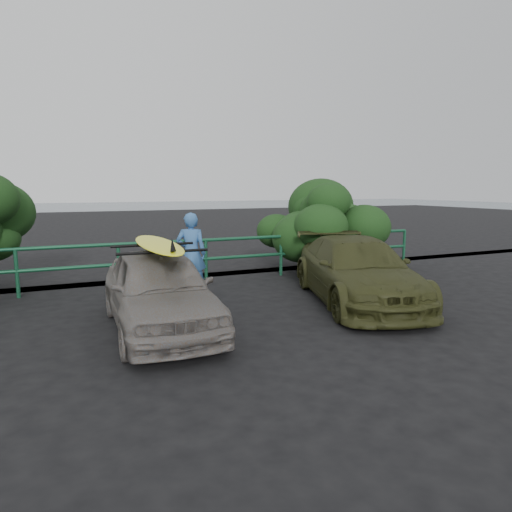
{
  "coord_description": "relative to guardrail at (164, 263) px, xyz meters",
  "views": [
    {
      "loc": [
        -2.23,
        -5.26,
        2.23
      ],
      "look_at": [
        1.19,
        2.48,
        0.96
      ],
      "focal_mm": 32.0,
      "sensor_mm": 36.0,
      "label": 1
    }
  ],
  "objects": [
    {
      "name": "ocean",
      "position": [
        0.0,
        55.0,
        -0.52
      ],
      "size": [
        200.0,
        200.0,
        0.0
      ],
      "primitive_type": "plane",
      "color": "slate",
      "rests_on": "ground"
    },
    {
      "name": "man",
      "position": [
        0.35,
        -1.04,
        0.34
      ],
      "size": [
        0.74,
        0.63,
        1.72
      ],
      "primitive_type": "imported",
      "rotation": [
        0.0,
        0.0,
        2.72
      ],
      "color": "#3869A8",
      "rests_on": "ground"
    },
    {
      "name": "olive_vehicle",
      "position": [
        3.13,
        -3.03,
        0.11
      ],
      "size": [
        2.93,
        4.63,
        1.25
      ],
      "primitive_type": "imported",
      "rotation": [
        0.0,
        0.0,
        -0.29
      ],
      "color": "#383A1A",
      "rests_on": "ground"
    },
    {
      "name": "sedan",
      "position": [
        -0.79,
        -3.22,
        0.12
      ],
      "size": [
        1.62,
        3.79,
        1.28
      ],
      "primitive_type": "imported",
      "rotation": [
        0.0,
        0.0,
        -0.03
      ],
      "color": "slate",
      "rests_on": "ground"
    },
    {
      "name": "surfboard",
      "position": [
        -0.79,
        -3.22,
        0.84
      ],
      "size": [
        0.65,
        2.77,
        0.08
      ],
      "primitive_type": "ellipsoid",
      "rotation": [
        0.0,
        0.0,
        -0.03
      ],
      "color": "#FBFD1A",
      "rests_on": "roof_rack"
    },
    {
      "name": "roof_rack",
      "position": [
        -0.79,
        -3.22,
        0.78
      ],
      "size": [
        1.37,
        0.98,
        0.04
      ],
      "primitive_type": null,
      "rotation": [
        0.0,
        0.0,
        -0.03
      ],
      "color": "black",
      "rests_on": "sedan"
    },
    {
      "name": "shrub_right",
      "position": [
        5.0,
        0.5,
        0.61
      ],
      "size": [
        3.2,
        2.4,
        2.26
      ],
      "primitive_type": null,
      "color": "#193A15",
      "rests_on": "ground"
    },
    {
      "name": "guardrail",
      "position": [
        0.0,
        0.0,
        0.0
      ],
      "size": [
        14.0,
        0.08,
        1.04
      ],
      "primitive_type": null,
      "color": "#15492E",
      "rests_on": "ground"
    },
    {
      "name": "ground",
      "position": [
        0.0,
        -5.0,
        -0.52
      ],
      "size": [
        80.0,
        80.0,
        0.0
      ],
      "primitive_type": "plane",
      "color": "black"
    }
  ]
}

